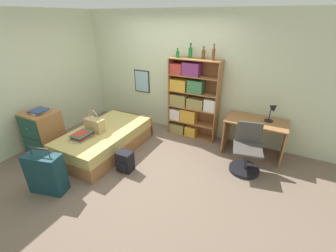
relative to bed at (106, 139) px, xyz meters
The scene contains 18 objects.
ground_plane 0.80m from the bed, ahead, with size 14.00×14.00×0.00m, color #756051.
wall_back 2.05m from the bed, 63.90° to the left, with size 10.00×0.09×2.60m.
wall_left 1.83m from the bed, behind, with size 0.06×10.00×2.60m.
bed is the anchor object (origin of this frame).
handbag 0.40m from the bed, 122.76° to the right, with size 0.37×0.18×0.44m.
book_stack_on_bed 0.55m from the bed, 103.59° to the right, with size 0.32×0.38×0.10m.
suitcase 1.35m from the bed, 88.83° to the right, with size 0.59×0.38×0.77m.
dresser 1.19m from the bed, 149.13° to the right, with size 0.61×0.55×0.84m.
magazine_pile_on_dresser 1.32m from the bed, 149.28° to the right, with size 0.32×0.34×0.05m.
bookcase 1.92m from the bed, 47.86° to the left, with size 1.07×0.33×1.70m.
bottle_green 2.24m from the bed, 54.42° to the left, with size 0.07×0.07×0.18m.
bottle_brown 2.42m from the bed, 49.63° to the left, with size 0.08×0.08×0.28m.
bottle_clear 2.56m from the bed, 44.01° to the left, with size 0.07×0.07×0.23m.
bottle_blue 2.67m from the bed, 38.55° to the left, with size 0.06×0.06×0.30m.
desk 2.92m from the bed, 24.66° to the left, with size 1.10×0.61×0.71m.
desk_lamp 3.23m from the bed, 24.09° to the left, with size 0.21×0.16×0.37m.
desk_chair 2.69m from the bed, 12.84° to the left, with size 0.55×0.55×0.84m.
backpack 0.86m from the bed, 27.01° to the right, with size 0.27×0.23×0.36m.
Camera 1 is at (2.14, -2.89, 2.46)m, focal length 24.00 mm.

